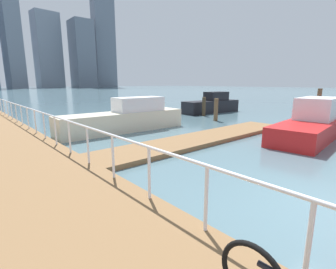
{
  "coord_description": "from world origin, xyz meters",
  "views": [
    {
      "loc": [
        -5.86,
        -0.99,
        2.65
      ],
      "look_at": [
        -1.05,
        4.54,
        1.11
      ],
      "focal_mm": 26.3,
      "sensor_mm": 36.0,
      "label": 1
    }
  ],
  "objects": [
    {
      "name": "boardwalk_railing",
      "position": [
        -3.15,
        9.17,
        1.22
      ],
      "size": [
        0.06,
        24.6,
        1.08
      ],
      "color": "white",
      "rests_on": "boardwalk"
    },
    {
      "name": "dock_piling_3",
      "position": [
        8.09,
        9.87,
        0.79
      ],
      "size": [
        0.3,
        0.3,
        1.59
      ],
      "primitive_type": "cylinder",
      "color": "brown",
      "rests_on": "ground_plane"
    },
    {
      "name": "skyline_tower_6",
      "position": [
        52.48,
        139.45,
        18.11
      ],
      "size": [
        10.73,
        13.02,
        36.23
      ],
      "primitive_type": "cube",
      "rotation": [
        0.0,
        0.0,
        -0.02
      ],
      "color": "slate",
      "rests_on": "ground_plane"
    },
    {
      "name": "moored_boat_3",
      "position": [
        11.83,
        13.26,
        0.7
      ],
      "size": [
        5.86,
        2.03,
        1.85
      ],
      "color": "black",
      "rests_on": "ground_plane"
    },
    {
      "name": "moored_boat_4",
      "position": [
        1.37,
        10.88,
        0.7
      ],
      "size": [
        7.31,
        1.79,
        1.85
      ],
      "color": "beige",
      "rests_on": "ground_plane"
    },
    {
      "name": "skyline_tower_7",
      "position": [
        67.44,
        141.88,
        41.2
      ],
      "size": [
        12.69,
        8.47,
        82.4
      ],
      "primitive_type": "cube",
      "rotation": [
        0.0,
        0.0,
        -0.08
      ],
      "color": "slate",
      "rests_on": "ground_plane"
    },
    {
      "name": "dock_piling_2",
      "position": [
        9.51,
        12.22,
        0.76
      ],
      "size": [
        0.3,
        0.3,
        1.51
      ],
      "primitive_type": "cylinder",
      "color": "#473826",
      "rests_on": "ground_plane"
    },
    {
      "name": "moored_boat_1",
      "position": [
        7.54,
        3.36,
        0.7
      ],
      "size": [
        7.32,
        2.69,
        1.93
      ],
      "color": "red",
      "rests_on": "ground_plane"
    },
    {
      "name": "dock_piling_1",
      "position": [
        10.37,
        4.15,
        1.17
      ],
      "size": [
        0.24,
        0.24,
        2.33
      ],
      "primitive_type": "cylinder",
      "color": "brown",
      "rests_on": "ground_plane"
    },
    {
      "name": "skyline_tower_5",
      "position": [
        36.76,
        147.39,
        19.66
      ],
      "size": [
        13.41,
        9.92,
        39.33
      ],
      "primitive_type": "cube",
      "rotation": [
        0.0,
        0.0,
        0.09
      ],
      "color": "gray",
      "rests_on": "ground_plane"
    },
    {
      "name": "skyline_tower_4",
      "position": [
        19.04,
        140.51,
        32.96
      ],
      "size": [
        7.82,
        11.34,
        65.91
      ],
      "primitive_type": "cube",
      "rotation": [
        0.0,
        0.0,
        0.09
      ],
      "color": "slate",
      "rests_on": "ground_plane"
    },
    {
      "name": "floating_dock",
      "position": [
        2.57,
        6.43,
        0.09
      ],
      "size": [
        12.14,
        2.0,
        0.18
      ],
      "primitive_type": "cube",
      "color": "olive",
      "rests_on": "ground_plane"
    },
    {
      "name": "ground_plane",
      "position": [
        0.0,
        20.0,
        0.0
      ],
      "size": [
        300.0,
        300.0,
        0.0
      ],
      "primitive_type": "plane",
      "color": "slate"
    }
  ]
}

